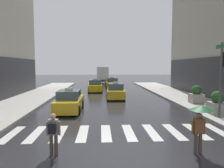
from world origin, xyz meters
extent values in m
plane|color=#26262B|center=(0.00, 0.00, 0.00)|extent=(160.00, 160.00, 0.00)
cube|color=silver|center=(-5.40, 3.00, 0.00)|extent=(0.50, 2.80, 0.01)
cube|color=silver|center=(-4.20, 3.00, 0.00)|extent=(0.50, 2.80, 0.01)
cube|color=silver|center=(-3.00, 3.00, 0.00)|extent=(0.50, 2.80, 0.01)
cube|color=silver|center=(-1.80, 3.00, 0.00)|extent=(0.50, 2.80, 0.01)
cube|color=silver|center=(-0.60, 3.00, 0.00)|extent=(0.50, 2.80, 0.01)
cube|color=silver|center=(0.60, 3.00, 0.00)|extent=(0.50, 2.80, 0.01)
cube|color=silver|center=(1.80, 3.00, 0.00)|extent=(0.50, 2.80, 0.01)
cube|color=silver|center=(3.00, 3.00, 0.00)|extent=(0.50, 2.80, 0.01)
cube|color=silver|center=(4.20, 3.00, 0.00)|extent=(0.50, 2.80, 0.01)
cube|color=silver|center=(5.40, 3.00, 0.00)|extent=(0.50, 2.80, 0.01)
cylinder|color=#47474C|center=(6.77, 5.23, 2.55)|extent=(0.14, 0.14, 4.80)
cube|color=#196638|center=(6.72, 5.41, 4.70)|extent=(0.04, 0.84, 0.24)
cube|color=gold|center=(-3.28, 8.57, 0.56)|extent=(1.84, 4.52, 0.84)
cube|color=#384C5B|center=(-3.28, 8.47, 1.30)|extent=(1.62, 2.11, 0.64)
cube|color=silver|center=(-3.28, 8.47, 1.71)|extent=(0.60, 0.25, 0.18)
cylinder|color=black|center=(-4.13, 9.93, 0.33)|extent=(0.23, 0.66, 0.66)
cylinder|color=black|center=(-2.42, 9.91, 0.33)|extent=(0.23, 0.66, 0.66)
cylinder|color=black|center=(-4.15, 7.23, 0.33)|extent=(0.23, 0.66, 0.66)
cylinder|color=black|center=(-2.44, 7.21, 0.33)|extent=(0.23, 0.66, 0.66)
cube|color=#F2EAB2|center=(-3.89, 10.85, 0.60)|extent=(0.20, 0.04, 0.14)
cube|color=#F2EAB2|center=(-2.63, 10.84, 0.60)|extent=(0.20, 0.04, 0.14)
cube|color=gold|center=(0.79, 14.94, 0.56)|extent=(2.02, 4.58, 0.84)
cube|color=#384C5B|center=(0.79, 14.84, 1.30)|extent=(1.70, 2.18, 0.64)
cube|color=silver|center=(0.79, 14.84, 1.71)|extent=(0.61, 0.27, 0.18)
cylinder|color=black|center=(0.00, 16.33, 0.33)|extent=(0.25, 0.67, 0.66)
cylinder|color=black|center=(1.71, 16.25, 0.33)|extent=(0.25, 0.67, 0.66)
cylinder|color=black|center=(-0.13, 13.64, 0.33)|extent=(0.25, 0.67, 0.66)
cylinder|color=black|center=(1.58, 13.55, 0.33)|extent=(0.25, 0.67, 0.66)
cube|color=#F2EAB2|center=(0.27, 17.24, 0.60)|extent=(0.20, 0.05, 0.14)
cube|color=#F2EAB2|center=(1.53, 17.18, 0.60)|extent=(0.20, 0.05, 0.14)
cube|color=yellow|center=(-1.63, 21.32, 0.56)|extent=(2.01, 4.58, 0.84)
cube|color=#384C5B|center=(-1.62, 21.22, 1.30)|extent=(1.70, 2.17, 0.64)
cube|color=silver|center=(-1.62, 21.22, 1.71)|extent=(0.61, 0.27, 0.18)
cylinder|color=black|center=(-2.54, 22.63, 0.33)|extent=(0.25, 0.67, 0.66)
cylinder|color=black|center=(-0.83, 22.71, 0.33)|extent=(0.25, 0.67, 0.66)
cylinder|color=black|center=(-2.42, 19.93, 0.33)|extent=(0.25, 0.67, 0.66)
cylinder|color=black|center=(-0.71, 20.01, 0.33)|extent=(0.25, 0.67, 0.66)
cube|color=#F2EAB2|center=(-2.36, 23.56, 0.60)|extent=(0.20, 0.05, 0.14)
cube|color=#F2EAB2|center=(-1.10, 23.62, 0.60)|extent=(0.20, 0.05, 0.14)
cube|color=gold|center=(1.01, 26.19, 0.56)|extent=(2.02, 4.58, 0.84)
cube|color=#384C5B|center=(1.02, 26.09, 1.30)|extent=(1.70, 2.18, 0.64)
cube|color=silver|center=(1.02, 26.09, 1.71)|extent=(0.61, 0.27, 0.18)
cylinder|color=black|center=(0.09, 27.50, 0.33)|extent=(0.25, 0.67, 0.66)
cylinder|color=black|center=(1.80, 27.58, 0.33)|extent=(0.25, 0.67, 0.66)
cylinder|color=black|center=(0.23, 24.80, 0.33)|extent=(0.25, 0.67, 0.66)
cylinder|color=black|center=(1.93, 24.89, 0.33)|extent=(0.25, 0.67, 0.66)
cube|color=#F2EAB2|center=(0.27, 28.43, 0.60)|extent=(0.20, 0.05, 0.14)
cube|color=#F2EAB2|center=(1.53, 28.49, 0.60)|extent=(0.20, 0.05, 0.14)
cube|color=#2D2D2D|center=(-0.46, 36.69, 0.65)|extent=(2.05, 6.66, 0.40)
cube|color=silver|center=(-0.58, 39.99, 1.90)|extent=(2.17, 1.88, 2.10)
cube|color=#384C5B|center=(-0.62, 40.91, 2.27)|extent=(1.89, 0.11, 0.95)
cube|color=silver|center=(-0.42, 35.80, 2.10)|extent=(2.38, 4.88, 2.50)
cylinder|color=black|center=(-1.57, 39.75, 0.45)|extent=(0.31, 0.91, 0.90)
cylinder|color=black|center=(0.43, 39.83, 0.45)|extent=(0.31, 0.91, 0.90)
cylinder|color=black|center=(-1.40, 35.22, 0.45)|extent=(0.31, 0.91, 0.90)
cylinder|color=black|center=(0.60, 35.29, 0.45)|extent=(0.31, 0.91, 0.90)
cylinder|color=#473D33|center=(2.85, 0.18, 0.41)|extent=(0.14, 0.14, 0.82)
cylinder|color=#473D33|center=(3.03, 0.18, 0.41)|extent=(0.14, 0.14, 0.82)
cube|color=brown|center=(2.94, 0.18, 1.12)|extent=(0.36, 0.24, 0.60)
sphere|color=#9E7051|center=(2.94, 0.18, 1.54)|extent=(0.22, 0.22, 0.22)
cylinder|color=brown|center=(2.71, 0.18, 1.07)|extent=(0.09, 0.09, 0.55)
cylinder|color=brown|center=(3.17, 0.18, 1.07)|extent=(0.09, 0.09, 0.55)
cylinder|color=#4C4C4C|center=(3.06, 0.18, 1.42)|extent=(0.02, 0.02, 1.00)
cone|color=#19512D|center=(3.06, 0.18, 1.84)|extent=(0.96, 0.96, 0.20)
cylinder|color=#473D33|center=(-2.79, 0.34, 0.41)|extent=(0.14, 0.14, 0.82)
cylinder|color=#473D33|center=(-2.61, 0.34, 0.41)|extent=(0.14, 0.14, 0.82)
cube|color=gray|center=(-2.70, 0.34, 1.12)|extent=(0.36, 0.24, 0.60)
sphere|color=tan|center=(-2.70, 0.34, 1.54)|extent=(0.22, 0.22, 0.22)
cylinder|color=gray|center=(-2.93, 0.34, 1.07)|extent=(0.09, 0.09, 0.55)
cylinder|color=gray|center=(-2.47, 0.34, 1.07)|extent=(0.09, 0.09, 0.55)
cube|color=black|center=(-2.70, 0.12, 1.14)|extent=(0.28, 0.18, 0.40)
cube|color=#A8A399|center=(7.25, 6.31, 0.55)|extent=(1.10, 1.10, 0.80)
sphere|color=#285628|center=(7.25, 6.31, 1.30)|extent=(0.90, 0.90, 0.90)
cube|color=#A8A399|center=(7.82, 10.72, 0.55)|extent=(1.10, 1.10, 0.80)
sphere|color=#285628|center=(7.82, 10.72, 1.30)|extent=(0.90, 0.90, 0.90)
camera|label=1|loc=(-0.89, -7.64, 3.44)|focal=33.59mm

